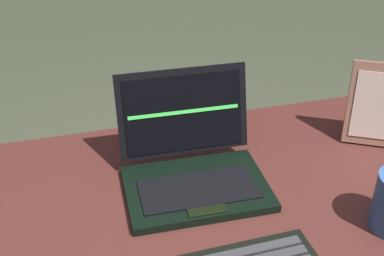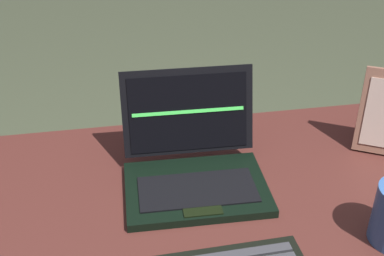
{
  "view_description": "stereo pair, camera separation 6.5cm",
  "coord_description": "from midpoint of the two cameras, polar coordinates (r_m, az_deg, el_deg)",
  "views": [
    {
      "loc": [
        -0.13,
        -0.62,
        1.28
      ],
      "look_at": [
        0.06,
        0.06,
        0.85
      ],
      "focal_mm": 46.06,
      "sensor_mm": 36.0,
      "label": 1
    },
    {
      "loc": [
        -0.06,
        -0.64,
        1.28
      ],
      "look_at": [
        0.06,
        0.06,
        0.85
      ],
      "focal_mm": 46.06,
      "sensor_mm": 36.0,
      "label": 2
    }
  ],
  "objects": [
    {
      "name": "desk",
      "position": [
        0.9,
        -1.21,
        -13.92
      ],
      "size": [
        1.59,
        0.64,
        0.72
      ],
      "color": "#4C231E",
      "rests_on": "ground"
    },
    {
      "name": "laptop_front",
      "position": [
        0.9,
        2.29,
        -4.34
      ],
      "size": [
        0.26,
        0.23,
        0.19
      ],
      "color": "black",
      "rests_on": "desk"
    }
  ]
}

